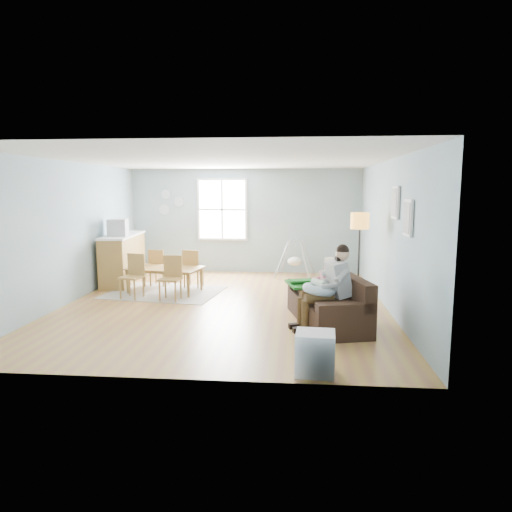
# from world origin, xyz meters

# --- Properties ---
(room) EXTENTS (8.40, 9.40, 3.90)m
(room) POSITION_xyz_m (0.00, 0.00, 2.42)
(room) COLOR #B0863E
(window) EXTENTS (1.32, 0.08, 1.62)m
(window) POSITION_xyz_m (-0.60, 3.46, 1.65)
(window) COLOR silver
(window) RESTS_ON room
(pictures) EXTENTS (0.05, 1.34, 0.74)m
(pictures) POSITION_xyz_m (2.97, -1.05, 1.85)
(pictures) COLOR silver
(pictures) RESTS_ON room
(wall_plates) EXTENTS (0.67, 0.02, 0.66)m
(wall_plates) POSITION_xyz_m (-2.00, 3.47, 1.83)
(wall_plates) COLOR #9EB1BE
(wall_plates) RESTS_ON room
(sofa) EXTENTS (1.31, 2.16, 0.81)m
(sofa) POSITION_xyz_m (1.90, -1.07, 0.29)
(sofa) COLOR black
(sofa) RESTS_ON room
(green_throw) EXTENTS (1.08, 0.95, 0.04)m
(green_throw) POSITION_xyz_m (1.67, -0.44, 0.52)
(green_throw) COLOR #155C1C
(green_throw) RESTS_ON sofa
(beige_pillow) EXTENTS (0.28, 0.50, 0.48)m
(beige_pillow) POSITION_xyz_m (1.98, -0.51, 0.74)
(beige_pillow) COLOR tan
(beige_pillow) RESTS_ON sofa
(father) EXTENTS (1.00, 0.64, 1.33)m
(father) POSITION_xyz_m (1.84, -1.38, 0.70)
(father) COLOR #959597
(father) RESTS_ON sofa
(nursing_pillow) EXTENTS (0.66, 0.65, 0.21)m
(nursing_pillow) POSITION_xyz_m (1.69, -1.41, 0.63)
(nursing_pillow) COLOR silver
(nursing_pillow) RESTS_ON father
(infant) EXTENTS (0.26, 0.37, 0.14)m
(infant) POSITION_xyz_m (1.68, -1.38, 0.72)
(infant) COLOR silver
(infant) RESTS_ON nursing_pillow
(toddler) EXTENTS (0.52, 0.30, 0.79)m
(toddler) POSITION_xyz_m (1.78, -0.90, 0.68)
(toddler) COLOR silver
(toddler) RESTS_ON sofa
(floor_lamp) EXTENTS (0.35, 0.35, 1.73)m
(floor_lamp) POSITION_xyz_m (2.53, 0.35, 1.44)
(floor_lamp) COLOR black
(floor_lamp) RESTS_ON room
(storage_cube) EXTENTS (0.48, 0.43, 0.51)m
(storage_cube) POSITION_xyz_m (1.56, -3.20, 0.25)
(storage_cube) COLOR silver
(storage_cube) RESTS_ON room
(rug) EXTENTS (2.51, 2.05, 0.01)m
(rug) POSITION_xyz_m (-1.43, 0.88, 0.01)
(rug) COLOR #9E9A90
(rug) RESTS_ON room
(dining_table) EXTENTS (1.65, 1.10, 0.53)m
(dining_table) POSITION_xyz_m (-1.43, 0.88, 0.27)
(dining_table) COLOR olive
(dining_table) RESTS_ON rug
(chair_sw) EXTENTS (0.48, 0.48, 0.89)m
(chair_sw) POSITION_xyz_m (-1.91, 0.38, 0.50)
(chair_sw) COLOR olive
(chair_sw) RESTS_ON rug
(chair_se) EXTENTS (0.43, 0.43, 0.88)m
(chair_se) POSITION_xyz_m (-1.11, 0.27, 0.49)
(chair_se) COLOR olive
(chair_se) RESTS_ON rug
(chair_nw) EXTENTS (0.42, 0.42, 0.84)m
(chair_nw) POSITION_xyz_m (-1.76, 1.50, 0.47)
(chair_nw) COLOR olive
(chair_nw) RESTS_ON rug
(chair_ne) EXTENTS (0.44, 0.44, 0.86)m
(chair_ne) POSITION_xyz_m (-0.95, 1.38, 0.48)
(chair_ne) COLOR olive
(chair_ne) RESTS_ON rug
(counter) EXTENTS (0.78, 2.07, 1.13)m
(counter) POSITION_xyz_m (-2.70, 1.86, 0.57)
(counter) COLOR olive
(counter) RESTS_ON room
(monitor) EXTENTS (0.45, 0.43, 0.38)m
(monitor) POSITION_xyz_m (-2.65, 1.48, 1.32)
(monitor) COLOR #A6A6AB
(monitor) RESTS_ON counter
(baby_swing) EXTENTS (1.03, 1.04, 0.91)m
(baby_swing) POSITION_xyz_m (1.31, 2.92, 0.41)
(baby_swing) COLOR #A6A6AB
(baby_swing) RESTS_ON room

